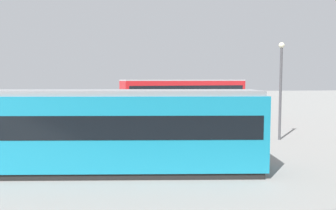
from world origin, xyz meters
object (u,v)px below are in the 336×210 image
object	(u,v)px
pedestrian_crossing	(190,126)
tram_yellow	(103,130)
double_decker_bus	(184,100)
info_sign	(112,111)
pedestrian_near_railing	(135,122)
street_lamp	(281,82)

from	to	relation	value
pedestrian_crossing	tram_yellow	bearing A→B (deg)	51.02
double_decker_bus	info_sign	xyz separation A→B (m)	(6.25, 6.25, -0.33)
double_decker_bus	pedestrian_near_railing	size ratio (longest dim) A/B	6.79
tram_yellow	pedestrian_crossing	distance (m)	7.83
pedestrian_near_railing	info_sign	world-z (taller)	info_sign
tram_yellow	pedestrian_near_railing	size ratio (longest dim) A/B	7.54
double_decker_bus	pedestrian_near_railing	xyz separation A→B (m)	(4.73, 7.34, -0.93)
tram_yellow	pedestrian_crossing	size ratio (longest dim) A/B	7.90
info_sign	pedestrian_crossing	bearing A→B (deg)	144.50
street_lamp	info_sign	bearing A→B (deg)	-18.75
tram_yellow	street_lamp	size ratio (longest dim) A/B	2.16
tram_yellow	info_sign	world-z (taller)	tram_yellow
double_decker_bus	tram_yellow	xyz separation A→B (m)	(6.42, 15.67, -0.19)
pedestrian_crossing	street_lamp	world-z (taller)	street_lamp
pedestrian_near_railing	tram_yellow	bearing A→B (deg)	78.55
tram_yellow	info_sign	xyz separation A→B (m)	(-0.17, -9.42, -0.14)
double_decker_bus	pedestrian_near_railing	bearing A→B (deg)	57.18
tram_yellow	street_lamp	bearing A→B (deg)	-150.99
pedestrian_near_railing	pedestrian_crossing	bearing A→B (deg)	144.58
tram_yellow	street_lamp	xyz separation A→B (m)	(-10.61, -5.88, 1.85)
pedestrian_crossing	street_lamp	bearing A→B (deg)	178.28
double_decker_bus	street_lamp	distance (m)	10.78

